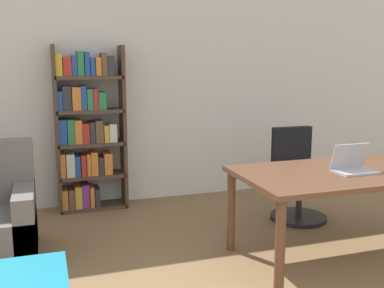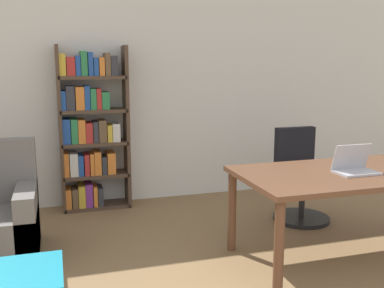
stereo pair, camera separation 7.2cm
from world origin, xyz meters
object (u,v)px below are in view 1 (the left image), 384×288
Objects in this scene: desk at (353,179)px; laptop at (353,166)px; office_chair at (297,180)px; bookshelf at (86,131)px.

laptop reaches higher than desk.
bookshelf reaches higher than office_chair.
office_chair is 0.53× the size of bookshelf.
laptop is 0.18× the size of bookshelf.
laptop is 1.09m from office_chair.
desk is 1.07× the size of bookshelf.
desk is 2.03× the size of office_chair.
laptop is 0.34× the size of office_chair.
bookshelf reaches higher than desk.
desk is 2.73m from bookshelf.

